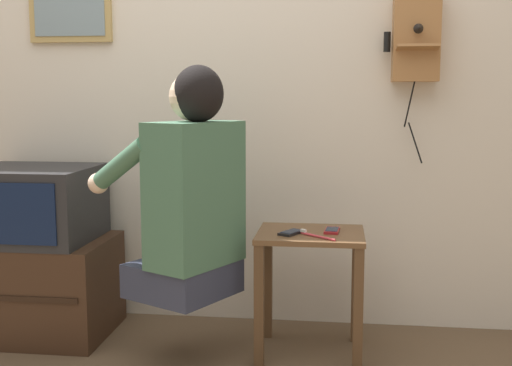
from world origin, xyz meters
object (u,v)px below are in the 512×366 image
Objects in this scene: toothbrush at (315,235)px; cell_phone_held at (291,233)px; person at (190,193)px; wall_phone_antique at (416,36)px; cell_phone_spare at (332,230)px; television at (32,204)px.

cell_phone_held is at bearing 106.14° from toothbrush.
person is 1.15× the size of wall_phone_antique.
wall_phone_antique is 0.97m from cell_phone_spare.
wall_phone_antique is at bearing 46.26° from cell_phone_spare.
wall_phone_antique reaches higher than toothbrush.
wall_phone_antique is 6.40× the size of cell_phone_spare.
television is at bearing -177.65° from cell_phone_spare.
television is 1.22m from cell_phone_held.
toothbrush is at bearing 4.17° from cell_phone_held.
television is at bearing -171.38° from wall_phone_antique.
cell_phone_spare is 0.13m from toothbrush.
wall_phone_antique is (1.75, 0.26, 0.77)m from television.
toothbrush is (-0.43, -0.44, -0.84)m from wall_phone_antique.
person is 1.26m from wall_phone_antique.
cell_phone_held is (0.41, 0.13, -0.18)m from person.
wall_phone_antique is at bearing 8.62° from television.
toothbrush reaches higher than cell_phone_held.
person is 0.46m from cell_phone_held.
television is 1.93m from wall_phone_antique.
cell_phone_held is (1.22, -0.12, -0.08)m from television.
television is 1.33m from toothbrush.
television reaches higher than toothbrush.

